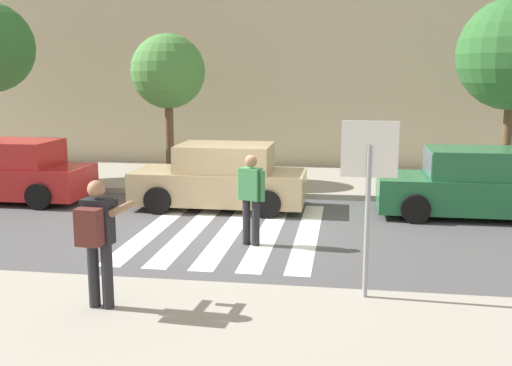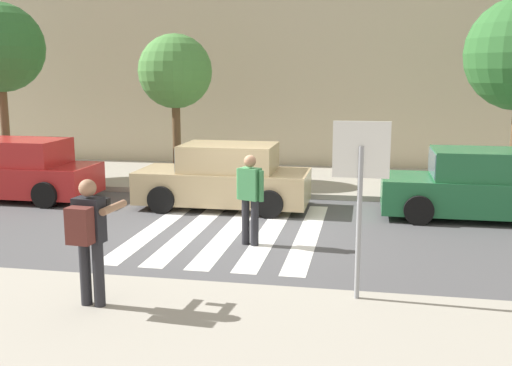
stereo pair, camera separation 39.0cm
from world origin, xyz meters
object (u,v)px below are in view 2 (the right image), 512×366
(parked_car_red, at_px, (18,171))
(stop_sign, at_px, (361,171))
(parked_car_tan, at_px, (225,178))
(photographer_with_backpack, at_px, (89,232))
(pedestrian_crossing, at_px, (250,195))
(street_tree_center, at_px, (175,72))
(parked_car_green, at_px, (477,186))

(parked_car_red, bearing_deg, stop_sign, -33.34)
(parked_car_tan, bearing_deg, stop_sign, -60.39)
(photographer_with_backpack, bearing_deg, pedestrian_crossing, 68.79)
(street_tree_center, bearing_deg, parked_car_red, -143.22)
(photographer_with_backpack, xyz_separation_m, parked_car_green, (6.01, 6.72, -0.44))
(pedestrian_crossing, distance_m, parked_car_red, 7.36)
(parked_car_green, bearing_deg, stop_sign, -113.59)
(pedestrian_crossing, bearing_deg, parked_car_green, 33.52)
(pedestrian_crossing, xyz_separation_m, parked_car_green, (4.57, 3.03, -0.25))
(parked_car_red, bearing_deg, parked_car_green, 0.00)
(photographer_with_backpack, height_order, parked_car_green, photographer_with_backpack)
(stop_sign, relative_size, parked_car_green, 0.60)
(pedestrian_crossing, relative_size, parked_car_green, 0.42)
(street_tree_center, bearing_deg, parked_car_tan, -51.66)
(stop_sign, relative_size, street_tree_center, 0.59)
(stop_sign, height_order, pedestrian_crossing, stop_sign)
(parked_car_red, xyz_separation_m, parked_car_green, (11.28, 0.00, 0.00))
(stop_sign, bearing_deg, parked_car_tan, 119.61)
(street_tree_center, bearing_deg, stop_sign, -57.50)
(stop_sign, xyz_separation_m, street_tree_center, (-5.31, 8.34, 1.30))
(photographer_with_backpack, distance_m, parked_car_tan, 6.74)
(photographer_with_backpack, distance_m, parked_car_red, 8.55)
(parked_car_tan, relative_size, street_tree_center, 0.99)
(photographer_with_backpack, relative_size, parked_car_tan, 0.42)
(photographer_with_backpack, relative_size, parked_car_green, 0.42)
(street_tree_center, bearing_deg, pedestrian_crossing, -59.83)
(pedestrian_crossing, relative_size, parked_car_red, 0.42)
(stop_sign, height_order, parked_car_red, stop_sign)
(stop_sign, distance_m, parked_car_tan, 6.74)
(photographer_with_backpack, distance_m, street_tree_center, 9.70)
(parked_car_red, xyz_separation_m, street_tree_center, (3.45, 2.58, 2.50))
(parked_car_tan, distance_m, street_tree_center, 4.13)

